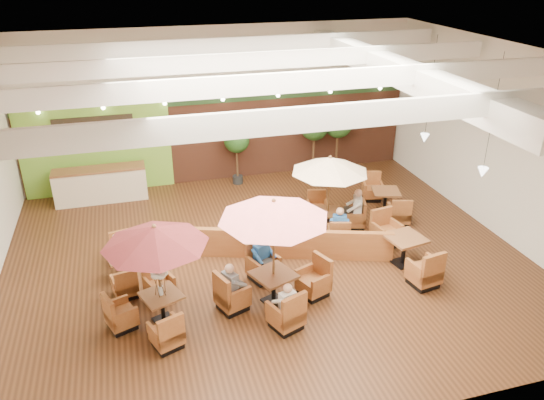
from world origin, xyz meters
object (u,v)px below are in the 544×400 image
object	(u,v)px
table_2	(329,180)
table_4	(404,251)
diner_2	(232,282)
table_1	(274,234)
topiary_0	(237,142)
booth_divider	(281,244)
table_0	(154,254)
table_5	(385,201)
diner_1	(263,254)
diner_3	(339,223)
diner_0	(286,301)
topiary_1	(314,129)
diner_4	(356,205)
topiary_2	(338,126)
service_counter	(101,185)
table_3	(123,262)

from	to	relation	value
table_2	table_4	size ratio (longest dim) A/B	0.87
table_2	diner_2	distance (m)	4.71
table_1	topiary_0	xyz separation A→B (m)	(0.73, 7.33, -0.31)
booth_divider	table_1	distance (m)	2.53
table_4	topiary_0	xyz separation A→B (m)	(-3.12, 6.63, 1.17)
table_0	table_5	distance (m)	8.54
diner_1	diner_3	world-z (taller)	diner_3
table_5	diner_1	distance (m)	5.57
diner_2	diner_0	bearing A→B (deg)	17.74
topiary_1	diner_1	xyz separation A→B (m)	(-3.65, -6.31, -1.07)
diner_1	diner_2	size ratio (longest dim) A/B	0.99
topiary_0	diner_4	bearing A→B (deg)	-58.36
diner_4	diner_1	bearing A→B (deg)	139.66
table_2	topiary_2	size ratio (longest dim) A/B	1.02
diner_1	diner_4	xyz separation A→B (m)	(3.43, 1.94, 0.02)
booth_divider	diner_3	xyz separation A→B (m)	(1.76, 0.13, 0.33)
topiary_1	table_0	bearing A→B (deg)	-130.87
diner_2	service_counter	bearing A→B (deg)	175.63
service_counter	diner_2	world-z (taller)	diner_2
diner_2	diner_4	xyz separation A→B (m)	(4.44, 2.96, 0.02)
table_4	table_5	xyz separation A→B (m)	(0.99, 3.05, -0.04)
topiary_1	diner_0	distance (m)	9.17
topiary_1	topiary_0	bearing A→B (deg)	-180.00
booth_divider	service_counter	bearing A→B (deg)	151.42
booth_divider	diner_2	distance (m)	2.64
table_4	service_counter	bearing A→B (deg)	130.90
topiary_0	diner_0	world-z (taller)	topiary_0
service_counter	diner_1	distance (m)	7.32
service_counter	table_5	distance (m)	9.49
booth_divider	table_5	xyz separation A→B (m)	(4.07, 1.82, -0.06)
topiary_0	diner_1	world-z (taller)	topiary_0
table_3	diner_0	xyz separation A→B (m)	(3.44, -3.07, 0.25)
table_0	diner_2	distance (m)	1.98
table_2	diner_1	bearing A→B (deg)	-126.83
table_5	diner_0	bearing A→B (deg)	-119.40
booth_divider	table_4	bearing A→B (deg)	-2.96
table_3	topiary_0	distance (m)	6.81
topiary_1	diner_2	distance (m)	8.75
table_1	diner_0	xyz separation A→B (m)	(0.00, -1.02, -1.14)
service_counter	table_2	distance (m)	7.84
diner_3	diner_4	xyz separation A→B (m)	(0.90, 0.90, 0.02)
topiary_1	diner_3	xyz separation A→B (m)	(-1.12, -5.27, -1.06)
diner_2	diner_4	size ratio (longest dim) A/B	0.95
diner_0	table_2	bearing A→B (deg)	42.26
booth_divider	table_3	world-z (taller)	table_3
service_counter	diner_1	world-z (taller)	diner_1
diner_3	diner_1	bearing A→B (deg)	-136.77
diner_4	topiary_2	bearing A→B (deg)	5.27
diner_3	topiary_0	bearing A→B (deg)	129.56
service_counter	table_2	size ratio (longest dim) A/B	1.19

